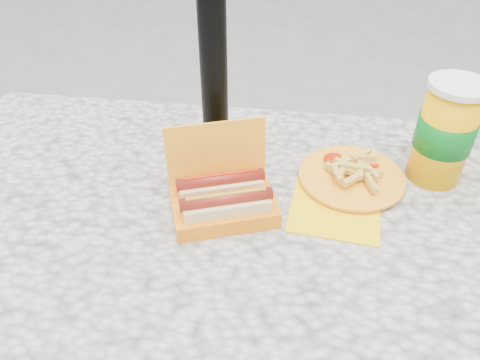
# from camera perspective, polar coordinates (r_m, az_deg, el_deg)

# --- Properties ---
(picnic_table) EXTENTS (1.20, 0.80, 0.75)m
(picnic_table) POSITION_cam_1_polar(r_m,az_deg,el_deg) (0.93, -4.30, -9.25)
(picnic_table) COLOR beige
(picnic_table) RESTS_ON ground
(hotdog_box) EXTENTS (0.22, 0.19, 0.15)m
(hotdog_box) POSITION_cam_1_polar(r_m,az_deg,el_deg) (0.84, -2.08, -2.17)
(hotdog_box) COLOR #FF9D1A
(hotdog_box) RESTS_ON picnic_table
(fries_plate) EXTENTS (0.23, 0.28, 0.04)m
(fries_plate) POSITION_cam_1_polar(r_m,az_deg,el_deg) (0.95, 13.23, 0.25)
(fries_plate) COLOR yellow
(fries_plate) RESTS_ON picnic_table
(soda_cup) EXTENTS (0.11, 0.11, 0.21)m
(soda_cup) POSITION_cam_1_polar(r_m,az_deg,el_deg) (0.97, 23.73, 5.36)
(soda_cup) COLOR #FFB100
(soda_cup) RESTS_ON picnic_table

